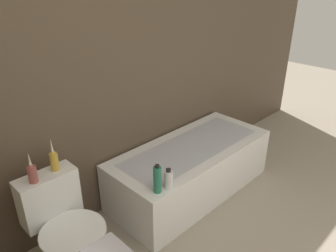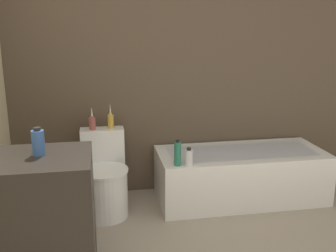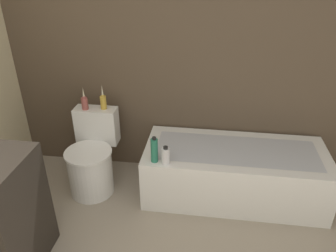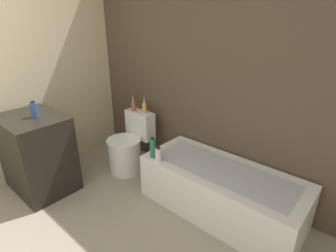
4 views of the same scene
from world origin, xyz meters
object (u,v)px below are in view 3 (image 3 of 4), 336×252
shampoo_bottle_tall (154,150)px  shampoo_bottle_short (166,156)px  vase_gold (85,102)px  vase_silver (103,101)px  toilet (92,160)px  bathtub (234,172)px

shampoo_bottle_tall → shampoo_bottle_short: (0.10, -0.02, -0.03)m
vase_gold → vase_silver: bearing=11.5°
shampoo_bottle_short → vase_silver: bearing=145.7°
toilet → vase_gold: (-0.08, 0.19, 0.50)m
vase_gold → shampoo_bottle_tall: size_ratio=0.93×
toilet → bathtub: bearing=3.1°
shampoo_bottle_short → bathtub: bearing=25.8°
bathtub → shampoo_bottle_tall: bearing=-158.6°
vase_silver → shampoo_bottle_short: 0.82m
bathtub → shampoo_bottle_short: 0.72m
bathtub → toilet: size_ratio=2.18×
bathtub → vase_gold: vase_gold is taller
vase_silver → shampoo_bottle_short: vase_silver is taller
vase_gold → shampoo_bottle_short: (0.81, -0.40, -0.25)m
bathtub → vase_gold: (-1.39, 0.12, 0.56)m
vase_gold → shampoo_bottle_tall: bearing=-28.5°
toilet → shampoo_bottle_tall: toilet is taller
bathtub → vase_silver: (-1.22, 0.15, 0.56)m
vase_silver → shampoo_bottle_tall: (0.54, -0.42, -0.22)m
vase_gold → vase_silver: 0.17m
toilet → shampoo_bottle_short: bearing=-16.3°
bathtub → toilet: 1.31m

